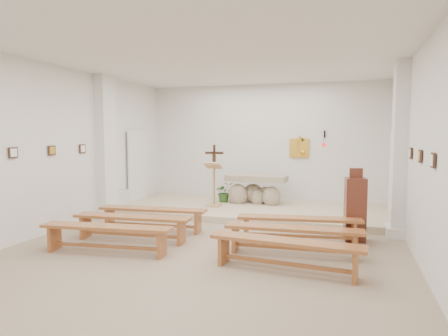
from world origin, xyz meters
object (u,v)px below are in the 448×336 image
(bench_left_third, at_px, (106,233))
(bench_right_front, at_px, (299,223))
(donation_pedestal, at_px, (355,209))
(bench_left_second, at_px, (132,222))
(bench_right_second, at_px, (293,234))
(bench_right_third, at_px, (286,248))
(altar, at_px, (256,191))
(lectern, at_px, (213,184))
(crucifix_stand, at_px, (214,170))
(bench_left_front, at_px, (153,214))

(bench_left_third, bearing_deg, bench_right_front, 22.77)
(donation_pedestal, distance_m, bench_left_second, 4.31)
(donation_pedestal, distance_m, bench_right_second, 1.68)
(donation_pedestal, height_order, bench_right_third, donation_pedestal)
(altar, height_order, lectern, lectern)
(altar, xyz_separation_m, bench_left_third, (-1.53, -4.82, -0.11))
(donation_pedestal, distance_m, bench_right_third, 2.40)
(crucifix_stand, xyz_separation_m, bench_right_third, (2.55, -4.19, -0.72))
(bench_left_front, xyz_separation_m, bench_right_second, (3.09, -0.85, 0.00))
(crucifix_stand, bearing_deg, bench_right_third, -67.01)
(bench_left_second, bearing_deg, donation_pedestal, 13.65)
(bench_left_second, distance_m, bench_right_second, 3.09)
(bench_right_second, bearing_deg, crucifix_stand, 124.60)
(bench_left_front, xyz_separation_m, bench_left_third, (0.00, -1.70, 0.00))
(lectern, height_order, bench_right_front, lectern)
(bench_right_second, relative_size, bench_left_third, 1.00)
(lectern, distance_m, bench_right_second, 4.07)
(donation_pedestal, xyz_separation_m, bench_left_third, (-4.10, -2.17, -0.25))
(donation_pedestal, height_order, bench_left_second, donation_pedestal)
(altar, height_order, bench_left_second, altar)
(donation_pedestal, relative_size, bench_left_front, 0.60)
(altar, bearing_deg, crucifix_stand, -146.06)
(crucifix_stand, relative_size, bench_left_third, 0.69)
(bench_left_front, height_order, bench_left_second, same)
(bench_right_front, bearing_deg, crucifix_stand, 127.83)
(altar, relative_size, bench_left_second, 0.71)
(lectern, xyz_separation_m, donation_pedestal, (3.53, -1.86, -0.11))
(altar, xyz_separation_m, bench_right_third, (1.55, -4.82, -0.11))
(donation_pedestal, relative_size, bench_right_second, 0.60)
(bench_left_front, bearing_deg, lectern, 71.48)
(altar, relative_size, lectern, 1.41)
(bench_left_front, relative_size, bench_left_second, 1.00)
(bench_left_front, xyz_separation_m, bench_left_second, (0.00, -0.85, 0.00))
(altar, xyz_separation_m, bench_left_front, (-1.53, -3.13, -0.11))
(altar, bearing_deg, donation_pedestal, -44.51)
(bench_left_second, bearing_deg, bench_right_third, -19.54)
(lectern, height_order, bench_left_second, lectern)
(lectern, xyz_separation_m, bench_right_second, (2.52, -3.18, -0.37))
(crucifix_stand, height_order, bench_right_third, crucifix_stand)
(bench_left_second, bearing_deg, bench_right_second, -4.16)
(altar, distance_m, crucifix_stand, 1.32)
(bench_right_front, xyz_separation_m, bench_right_second, (0.00, -0.85, 0.00))
(bench_left_front, height_order, bench_left_third, same)
(bench_right_front, xyz_separation_m, bench_right_third, (0.00, -1.70, 0.00))
(crucifix_stand, bearing_deg, bench_left_third, -105.63)
(bench_right_second, bearing_deg, bench_right_front, 87.32)
(donation_pedestal, bearing_deg, bench_left_third, -160.16)
(lectern, bearing_deg, bench_left_third, -96.73)
(bench_left_second, bearing_deg, lectern, 75.64)
(bench_right_second, bearing_deg, bench_left_second, 177.32)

